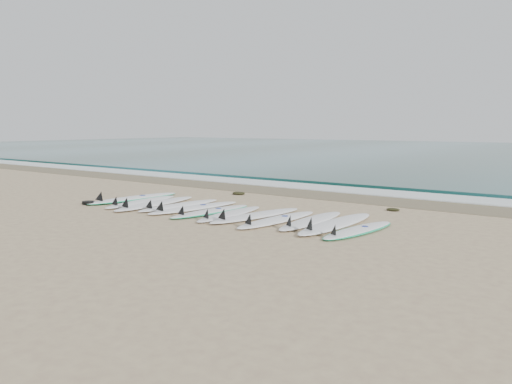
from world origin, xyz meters
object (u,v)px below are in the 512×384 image
Objects in this scene: surfboard_0 at (133,198)px; surfboard_6 at (229,214)px; leash_coil at (89,203)px; surfboard_11 at (358,230)px.

surfboard_6 is (3.73, -0.36, -0.00)m from surfboard_0.
surfboard_6 is 4.11m from leash_coil.
surfboard_6 is at bearing 11.88° from leash_coil.
surfboard_6 is at bearing -1.04° from surfboard_0.
surfboard_6 is at bearing -170.97° from surfboard_11.
surfboard_0 reaches higher than surfboard_6.
surfboard_6 reaches higher than leash_coil.
leash_coil is (-4.03, -0.85, -0.00)m from surfboard_6.
surfboard_0 is 3.74m from surfboard_6.
surfboard_11 is (6.84, -0.24, -0.01)m from surfboard_0.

